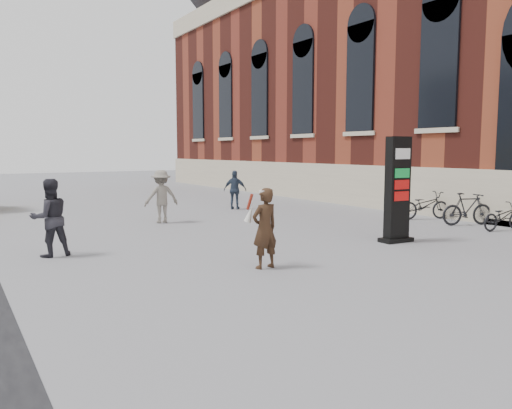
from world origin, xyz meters
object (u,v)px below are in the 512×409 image
woman (264,227)px  pedestrian_c (235,190)px  pedestrian_a (50,218)px  bike_6 (425,205)px  info_pylon (397,190)px  pedestrian_b (161,196)px  bike_5 (467,209)px  bike_4 (503,216)px

woman → pedestrian_c: woman is taller
pedestrian_a → bike_6: bearing=171.3°
info_pylon → pedestrian_a: size_ratio=1.56×
pedestrian_c → bike_6: pedestrian_c is taller
pedestrian_c → pedestrian_a: bearing=74.6°
info_pylon → pedestrian_b: info_pylon is taller
pedestrian_a → pedestrian_c: bearing=-151.7°
bike_5 → info_pylon: bearing=121.8°
pedestrian_b → bike_5: pedestrian_b is taller
info_pylon → bike_5: (4.24, 0.86, -0.86)m
pedestrian_c → bike_4: pedestrian_c is taller
woman → bike_6: bearing=-165.0°
pedestrian_b → bike_4: 10.84m
info_pylon → bike_5: info_pylon is taller
pedestrian_b → bike_6: 9.21m
pedestrian_b → bike_5: bearing=149.3°
bike_6 → pedestrian_b: bearing=83.0°
pedestrian_c → woman: bearing=102.9°
woman → pedestrian_a: pedestrian_a is taller
bike_4 → bike_6: bearing=6.9°
bike_4 → pedestrian_a: bearing=82.1°
info_pylon → woman: info_pylon is taller
pedestrian_c → bike_5: size_ratio=0.91×
bike_4 → info_pylon: bearing=91.9°
info_pylon → bike_4: (4.24, -0.37, -0.97)m
pedestrian_b → pedestrian_c: (4.00, 2.05, -0.08)m
pedestrian_a → woman: bearing=127.7°
bike_6 → pedestrian_a: bearing=108.0°
woman → pedestrian_c: (4.61, 9.37, -0.05)m
pedestrian_b → bike_4: bearing=144.0°
pedestrian_b → bike_5: 10.08m
woman → pedestrian_a: (-3.54, 3.55, 0.04)m
pedestrian_a → pedestrian_b: bearing=-144.9°
bike_6 → bike_4: bearing=-160.5°
pedestrian_b → bike_6: (8.24, -4.10, -0.40)m
woman → bike_4: (8.84, 0.29, -0.43)m
woman → pedestrian_a: size_ratio=0.93×
pedestrian_c → bike_4: 10.03m
info_pylon → bike_6: info_pylon is taller
bike_5 → pedestrian_c: bearing=48.7°
pedestrian_a → pedestrian_c: pedestrian_a is taller
info_pylon → bike_4: bearing=-2.2°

